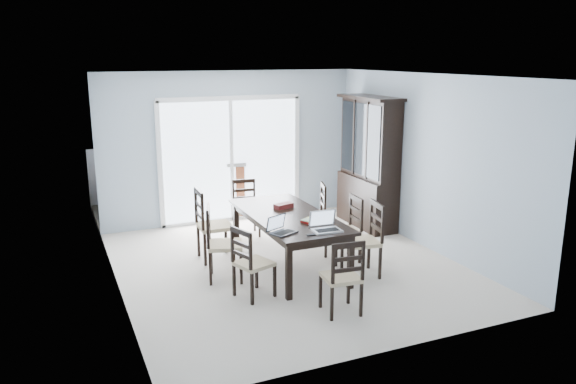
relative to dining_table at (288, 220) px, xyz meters
The scene contains 24 objects.
floor 0.67m from the dining_table, ahead, with size 5.00×5.00×0.00m, color beige.
ceiling 1.93m from the dining_table, ahead, with size 5.00×5.00×0.00m, color white.
back_wall 2.58m from the dining_table, 90.00° to the left, with size 4.50×0.02×2.60m, color #9AAAB8.
wall_left 2.34m from the dining_table, behind, with size 0.02×5.00×2.60m, color #9AAAB8.
wall_right 2.34m from the dining_table, ahead, with size 0.02×5.00×2.60m, color #9AAAB8.
balcony 3.57m from the dining_table, 90.00° to the left, with size 4.50×2.00×0.10m, color gray.
railing 4.50m from the dining_table, 90.00° to the left, with size 4.50×0.06×1.10m, color #99999E.
dining_table is the anchor object (origin of this frame).
china_hutch 2.41m from the dining_table, 31.71° to the left, with size 0.50×1.38×2.20m.
sliding_door 2.51m from the dining_table, 90.00° to the left, with size 2.52×0.05×2.18m.
chair_left_near 1.16m from the dining_table, 137.61° to the right, with size 0.50×0.49×1.03m.
chair_left_mid 1.02m from the dining_table, behind, with size 0.55×0.54×1.15m.
chair_left_far 1.16m from the dining_table, 143.96° to the left, with size 0.48×0.47×1.20m.
chair_right_near 1.10m from the dining_table, 38.75° to the right, with size 0.50×0.49×1.14m.
chair_right_mid 0.91m from the dining_table, ahead, with size 0.44×0.43×1.07m.
chair_right_far 1.14m from the dining_table, 43.72° to the left, with size 0.52×0.51×1.08m.
chair_end_near 1.63m from the dining_table, 90.89° to the right, with size 0.43×0.44×1.04m.
chair_end_far 1.64m from the dining_table, 91.73° to the left, with size 0.43×0.44×1.03m.
laptop_dark 0.84m from the dining_table, 117.08° to the right, with size 0.37×0.32×0.21m.
laptop_silver 0.90m from the dining_table, 80.74° to the right, with size 0.36×0.26×0.24m.
book_stack 0.48m from the dining_table, 73.07° to the right, with size 0.30×0.28×0.04m.
cell_phone 0.95m from the dining_table, 96.34° to the right, with size 0.11×0.05×0.01m, color black.
game_box 0.34m from the dining_table, 77.57° to the left, with size 0.27×0.13×0.07m, color #4D0F16.
hot_tub 3.48m from the dining_table, 99.44° to the left, with size 2.21×2.04×1.01m.
Camera 1 is at (-2.91, -6.72, 2.86)m, focal length 35.00 mm.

